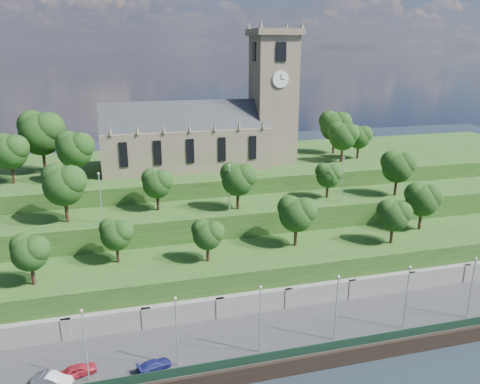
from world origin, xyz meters
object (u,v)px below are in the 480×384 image
object	(u,v)px
car_right	(154,365)
car_middle	(52,380)
church	(209,128)
car_left	(78,370)

from	to	relation	value
car_right	car_middle	bearing A→B (deg)	71.92
church	car_right	distance (m)	50.24
car_left	car_right	distance (m)	8.49
car_middle	car_right	world-z (taller)	car_middle
car_middle	church	bearing A→B (deg)	-9.18
church	car_left	size ratio (longest dim) A/B	9.63
church	car_middle	world-z (taller)	church
car_middle	car_right	size ratio (longest dim) A/B	1.08
church	car_middle	size ratio (longest dim) A/B	8.82
church	car_right	bearing A→B (deg)	-109.71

